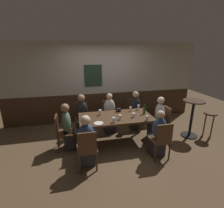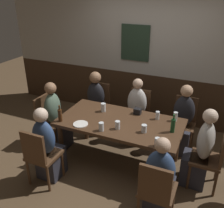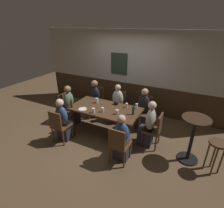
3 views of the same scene
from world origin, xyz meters
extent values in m
plane|color=brown|center=(0.00, 0.00, 0.00)|extent=(12.00, 12.00, 0.00)
cube|color=#3D2819|center=(0.00, 1.65, 0.47)|extent=(6.40, 0.10, 0.95)
cube|color=#B7B2A8|center=(0.00, 1.65, 1.77)|extent=(6.40, 0.10, 1.65)
cube|color=#233828|center=(-0.35, 1.58, 1.56)|extent=(0.56, 0.03, 0.68)
cube|color=#472D1C|center=(0.00, 0.00, 0.71)|extent=(1.82, 0.94, 0.05)
cylinder|color=#472D1C|center=(-0.81, -0.39, 0.34)|extent=(0.07, 0.07, 0.69)
cylinder|color=#472D1C|center=(0.81, -0.39, 0.34)|extent=(0.07, 0.07, 0.69)
cylinder|color=#472D1C|center=(-0.81, 0.39, 0.34)|extent=(0.07, 0.07, 0.69)
cylinder|color=#472D1C|center=(0.81, 0.39, 0.34)|extent=(0.07, 0.07, 0.69)
cube|color=#513521|center=(0.00, 0.81, 0.43)|extent=(0.40, 0.40, 0.04)
cube|color=#513521|center=(0.00, 0.99, 0.67)|extent=(0.36, 0.04, 0.43)
cylinder|color=#513521|center=(0.17, 0.64, 0.21)|extent=(0.04, 0.04, 0.41)
cylinder|color=#513521|center=(-0.17, 0.64, 0.21)|extent=(0.04, 0.04, 0.41)
cylinder|color=#513521|center=(0.17, 0.98, 0.21)|extent=(0.04, 0.04, 0.41)
cylinder|color=#513521|center=(-0.17, 0.98, 0.21)|extent=(0.04, 0.04, 0.41)
cube|color=#513521|center=(0.80, 0.81, 0.43)|extent=(0.40, 0.40, 0.04)
cube|color=#513521|center=(0.80, 0.99, 0.67)|extent=(0.36, 0.04, 0.43)
cylinder|color=#513521|center=(0.97, 0.64, 0.21)|extent=(0.04, 0.04, 0.41)
cylinder|color=#513521|center=(0.63, 0.64, 0.21)|extent=(0.04, 0.04, 0.41)
cylinder|color=#513521|center=(0.97, 0.98, 0.21)|extent=(0.04, 0.04, 0.41)
cylinder|color=#513521|center=(0.63, 0.98, 0.21)|extent=(0.04, 0.04, 0.41)
cube|color=#513521|center=(1.25, 0.00, 0.43)|extent=(0.40, 0.40, 0.04)
cube|color=#513521|center=(1.43, 0.00, 0.67)|extent=(0.04, 0.36, 0.43)
cylinder|color=#513521|center=(1.08, -0.17, 0.21)|extent=(0.04, 0.04, 0.41)
cylinder|color=#513521|center=(1.08, 0.17, 0.21)|extent=(0.04, 0.04, 0.41)
cylinder|color=#513521|center=(1.42, -0.17, 0.21)|extent=(0.04, 0.04, 0.41)
cylinder|color=#513521|center=(1.42, 0.17, 0.21)|extent=(0.04, 0.04, 0.41)
cube|color=#513521|center=(-0.80, -0.81, 0.43)|extent=(0.40, 0.40, 0.04)
cube|color=#513521|center=(-0.80, -0.99, 0.67)|extent=(0.36, 0.04, 0.43)
cylinder|color=#513521|center=(-0.97, -0.64, 0.21)|extent=(0.04, 0.04, 0.41)
cylinder|color=#513521|center=(-0.63, -0.64, 0.21)|extent=(0.04, 0.04, 0.41)
cylinder|color=#513521|center=(-0.97, -0.98, 0.21)|extent=(0.04, 0.04, 0.41)
cylinder|color=#513521|center=(-0.63, -0.98, 0.21)|extent=(0.04, 0.04, 0.41)
cube|color=#513521|center=(0.80, -0.81, 0.43)|extent=(0.40, 0.40, 0.04)
cube|color=#513521|center=(0.80, -0.99, 0.67)|extent=(0.36, 0.04, 0.43)
cylinder|color=#513521|center=(0.63, -0.64, 0.21)|extent=(0.04, 0.04, 0.41)
cylinder|color=#513521|center=(0.97, -0.64, 0.21)|extent=(0.04, 0.04, 0.41)
cube|color=#513521|center=(-0.80, 0.81, 0.43)|extent=(0.40, 0.40, 0.04)
cube|color=#513521|center=(-0.80, 0.99, 0.67)|extent=(0.36, 0.04, 0.43)
cylinder|color=#513521|center=(-0.63, 0.64, 0.21)|extent=(0.04, 0.04, 0.41)
cylinder|color=#513521|center=(-0.97, 0.64, 0.21)|extent=(0.04, 0.04, 0.41)
cylinder|color=#513521|center=(-0.63, 0.98, 0.21)|extent=(0.04, 0.04, 0.41)
cylinder|color=#513521|center=(-0.97, 0.98, 0.21)|extent=(0.04, 0.04, 0.41)
cube|color=#513521|center=(-1.25, 0.00, 0.43)|extent=(0.40, 0.40, 0.04)
cube|color=#513521|center=(-1.43, 0.00, 0.67)|extent=(0.04, 0.36, 0.43)
cylinder|color=#513521|center=(-1.08, 0.17, 0.21)|extent=(0.04, 0.04, 0.41)
cylinder|color=#513521|center=(-1.08, -0.17, 0.21)|extent=(0.04, 0.04, 0.41)
cylinder|color=#513521|center=(-1.42, 0.17, 0.21)|extent=(0.04, 0.04, 0.41)
cylinder|color=#513521|center=(-1.42, -0.17, 0.21)|extent=(0.04, 0.04, 0.41)
cube|color=#2D2D38|center=(0.00, 0.68, 0.23)|extent=(0.32, 0.34, 0.45)
ellipsoid|color=silver|center=(0.00, 0.77, 0.72)|extent=(0.34, 0.22, 0.54)
sphere|color=#DBB293|center=(0.00, 0.77, 1.06)|extent=(0.17, 0.17, 0.17)
cube|color=#2D2D38|center=(0.80, 0.68, 0.23)|extent=(0.32, 0.34, 0.45)
ellipsoid|color=black|center=(0.80, 0.77, 0.72)|extent=(0.34, 0.22, 0.53)
sphere|color=tan|center=(0.80, 0.77, 1.07)|extent=(0.19, 0.19, 0.19)
cube|color=#2D2D38|center=(1.12, 0.00, 0.23)|extent=(0.34, 0.32, 0.45)
ellipsoid|color=beige|center=(1.21, 0.00, 0.72)|extent=(0.22, 0.34, 0.55)
sphere|color=beige|center=(1.21, 0.00, 1.08)|extent=(0.19, 0.19, 0.19)
cube|color=#2D2D38|center=(-0.80, -0.68, 0.23)|extent=(0.32, 0.34, 0.45)
ellipsoid|color=#334C7A|center=(-0.80, -0.77, 0.70)|extent=(0.34, 0.22, 0.50)
sphere|color=beige|center=(-0.80, -0.77, 1.04)|extent=(0.19, 0.19, 0.19)
cube|color=#2D2D38|center=(0.80, -0.68, 0.23)|extent=(0.32, 0.34, 0.45)
ellipsoid|color=#334C7A|center=(0.80, -0.77, 0.70)|extent=(0.34, 0.22, 0.49)
sphere|color=#DBB293|center=(0.80, -0.77, 1.02)|extent=(0.17, 0.17, 0.17)
cube|color=#2D2D38|center=(-0.80, 0.68, 0.23)|extent=(0.32, 0.34, 0.45)
ellipsoid|color=black|center=(-0.80, 0.77, 0.71)|extent=(0.34, 0.22, 0.52)
sphere|color=#936B4C|center=(-0.80, 0.77, 1.06)|extent=(0.21, 0.21, 0.21)
cube|color=#2D2D38|center=(-1.12, 0.00, 0.23)|extent=(0.34, 0.32, 0.45)
ellipsoid|color=#56705B|center=(-1.21, 0.00, 0.71)|extent=(0.22, 0.34, 0.53)
sphere|color=#936B4C|center=(-1.21, 0.00, 1.07)|extent=(0.19, 0.19, 0.19)
cylinder|color=silver|center=(0.41, -0.15, 0.80)|extent=(0.08, 0.08, 0.11)
cylinder|color=#C6842D|center=(0.41, -0.15, 0.76)|extent=(0.07, 0.07, 0.04)
cylinder|color=silver|center=(0.74, 0.34, 0.81)|extent=(0.06, 0.06, 0.14)
cylinder|color=#B26623|center=(0.74, 0.34, 0.79)|extent=(0.05, 0.05, 0.10)
cylinder|color=silver|center=(-0.14, -0.35, 0.80)|extent=(0.07, 0.07, 0.12)
cylinder|color=gold|center=(-0.14, -0.35, 0.77)|extent=(0.06, 0.06, 0.05)
cylinder|color=silver|center=(-0.36, 0.19, 0.81)|extent=(0.08, 0.08, 0.14)
cylinder|color=gold|center=(-0.36, 0.19, 0.77)|extent=(0.07, 0.07, 0.06)
cylinder|color=silver|center=(0.66, -0.40, 0.80)|extent=(0.07, 0.07, 0.12)
cylinder|color=silver|center=(0.66, -0.40, 0.77)|extent=(0.06, 0.06, 0.07)
cylinder|color=silver|center=(0.48, 0.28, 0.80)|extent=(0.06, 0.06, 0.12)
cylinder|color=#331E14|center=(0.48, 0.28, 0.78)|extent=(0.05, 0.05, 0.08)
cylinder|color=silver|center=(0.05, -0.22, 0.80)|extent=(0.07, 0.07, 0.12)
cylinder|color=gold|center=(0.05, -0.22, 0.78)|extent=(0.06, 0.06, 0.08)
cylinder|color=#194723|center=(0.77, 0.01, 0.84)|extent=(0.06, 0.06, 0.19)
cylinder|color=#194723|center=(0.77, 0.01, 0.97)|extent=(0.03, 0.03, 0.07)
cylinder|color=#42230F|center=(-0.81, -0.36, 0.83)|extent=(0.06, 0.06, 0.19)
cylinder|color=#42230F|center=(-0.81, -0.36, 0.96)|extent=(0.03, 0.03, 0.07)
cylinder|color=white|center=(-0.48, -0.32, 0.75)|extent=(0.21, 0.21, 0.01)
cube|color=black|center=(0.16, 0.33, 0.79)|extent=(0.11, 0.09, 0.09)
camera|label=1|loc=(-0.97, -3.81, 2.33)|focal=27.00mm
camera|label=2|loc=(1.23, -3.06, 2.58)|focal=40.90mm
camera|label=3|loc=(1.98, -3.51, 2.75)|focal=27.72mm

